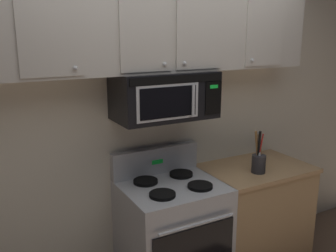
{
  "coord_description": "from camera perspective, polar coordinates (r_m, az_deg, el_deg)",
  "views": [
    {
      "loc": [
        -1.31,
        -1.9,
        2.03
      ],
      "look_at": [
        0.0,
        0.49,
        1.35
      ],
      "focal_mm": 40.05,
      "sensor_mm": 36.0,
      "label": 1
    }
  ],
  "objects": [
    {
      "name": "upper_cabinets",
      "position": [
        2.8,
        -0.83,
        13.91
      ],
      "size": [
        2.5,
        0.36,
        0.55
      ],
      "color": "#BCB7AD"
    },
    {
      "name": "stove_range",
      "position": [
        3.09,
        0.61,
        -16.35
      ],
      "size": [
        0.76,
        0.69,
        1.12
      ],
      "color": "#B7BABF",
      "rests_on": "ground_plane"
    },
    {
      "name": "back_wall",
      "position": [
        3.07,
        -2.69,
        1.19
      ],
      "size": [
        5.2,
        0.1,
        2.7
      ],
      "primitive_type": "cube",
      "color": "silver",
      "rests_on": "ground_plane"
    },
    {
      "name": "utensil_crock_charcoal",
      "position": [
        3.2,
        13.63,
        -5.18
      ],
      "size": [
        0.12,
        0.12,
        0.36
      ],
      "color": "#2D2D33",
      "rests_on": "counter_segment"
    },
    {
      "name": "counter_segment",
      "position": [
        3.54,
        12.82,
        -12.84
      ],
      "size": [
        0.93,
        0.65,
        0.9
      ],
      "color": "tan",
      "rests_on": "ground_plane"
    },
    {
      "name": "over_range_microwave",
      "position": [
        2.81,
        -0.5,
        4.69
      ],
      "size": [
        0.76,
        0.43,
        0.35
      ],
      "color": "black"
    },
    {
      "name": "salt_shaker",
      "position": [
        3.54,
        13.56,
        -4.22
      ],
      "size": [
        0.04,
        0.04,
        0.09
      ],
      "color": "white",
      "rests_on": "counter_segment"
    }
  ]
}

